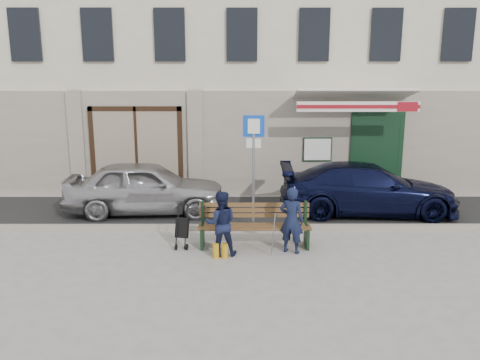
{
  "coord_description": "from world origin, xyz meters",
  "views": [
    {
      "loc": [
        -0.09,
        -9.21,
        3.52
      ],
      "look_at": [
        -0.06,
        1.6,
        1.2
      ],
      "focal_mm": 35.0,
      "sensor_mm": 36.0,
      "label": 1
    }
  ],
  "objects_px": {
    "bench": "(252,226)",
    "stroller": "(182,229)",
    "car_navy": "(368,189)",
    "man": "(292,220)",
    "car_silver": "(146,187)",
    "parking_sign": "(254,153)",
    "woman": "(221,223)"
  },
  "relations": [
    {
      "from": "man",
      "to": "stroller",
      "type": "distance_m",
      "value": 2.34
    },
    {
      "from": "car_navy",
      "to": "woman",
      "type": "bearing_deg",
      "value": 131.49
    },
    {
      "from": "parking_sign",
      "to": "woman",
      "type": "height_order",
      "value": "parking_sign"
    },
    {
      "from": "man",
      "to": "stroller",
      "type": "relative_size",
      "value": 1.5
    },
    {
      "from": "parking_sign",
      "to": "bench",
      "type": "height_order",
      "value": "parking_sign"
    },
    {
      "from": "stroller",
      "to": "car_silver",
      "type": "bearing_deg",
      "value": 127.93
    },
    {
      "from": "car_navy",
      "to": "man",
      "type": "height_order",
      "value": "man"
    },
    {
      "from": "bench",
      "to": "stroller",
      "type": "xyz_separation_m",
      "value": [
        -1.5,
        -0.04,
        -0.05
      ]
    },
    {
      "from": "man",
      "to": "stroller",
      "type": "bearing_deg",
      "value": 14.14
    },
    {
      "from": "woman",
      "to": "stroller",
      "type": "bearing_deg",
      "value": -30.49
    },
    {
      "from": "bench",
      "to": "car_navy",
      "type": "bearing_deg",
      "value": 39.04
    },
    {
      "from": "man",
      "to": "woman",
      "type": "xyz_separation_m",
      "value": [
        -1.45,
        -0.13,
        -0.03
      ]
    },
    {
      "from": "bench",
      "to": "stroller",
      "type": "height_order",
      "value": "bench"
    },
    {
      "from": "car_navy",
      "to": "car_silver",
      "type": "bearing_deg",
      "value": 92.53
    },
    {
      "from": "car_silver",
      "to": "parking_sign",
      "type": "xyz_separation_m",
      "value": [
        2.84,
        -1.26,
        1.11
      ]
    },
    {
      "from": "parking_sign",
      "to": "man",
      "type": "height_order",
      "value": "parking_sign"
    },
    {
      "from": "car_navy",
      "to": "parking_sign",
      "type": "bearing_deg",
      "value": 114.5
    },
    {
      "from": "car_silver",
      "to": "car_navy",
      "type": "relative_size",
      "value": 0.9
    },
    {
      "from": "parking_sign",
      "to": "bench",
      "type": "relative_size",
      "value": 1.13
    },
    {
      "from": "car_navy",
      "to": "man",
      "type": "relative_size",
      "value": 3.35
    },
    {
      "from": "car_silver",
      "to": "man",
      "type": "distance_m",
      "value": 4.63
    },
    {
      "from": "bench",
      "to": "parking_sign",
      "type": "bearing_deg",
      "value": 87.45
    },
    {
      "from": "woman",
      "to": "stroller",
      "type": "distance_m",
      "value": 0.99
    },
    {
      "from": "car_navy",
      "to": "woman",
      "type": "relative_size",
      "value": 3.48
    },
    {
      "from": "car_silver",
      "to": "woman",
      "type": "distance_m",
      "value": 3.74
    },
    {
      "from": "car_navy",
      "to": "bench",
      "type": "xyz_separation_m",
      "value": [
        -3.15,
        -2.55,
        -0.22
      ]
    },
    {
      "from": "man",
      "to": "stroller",
      "type": "xyz_separation_m",
      "value": [
        -2.3,
        0.32,
        -0.29
      ]
    },
    {
      "from": "man",
      "to": "bench",
      "type": "bearing_deg",
      "value": -2.09
    },
    {
      "from": "man",
      "to": "car_silver",
      "type": "bearing_deg",
      "value": -17.52
    },
    {
      "from": "man",
      "to": "woman",
      "type": "bearing_deg",
      "value": 27.0
    },
    {
      "from": "car_navy",
      "to": "bench",
      "type": "relative_size",
      "value": 1.94
    },
    {
      "from": "car_silver",
      "to": "car_navy",
      "type": "bearing_deg",
      "value": -93.45
    }
  ]
}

